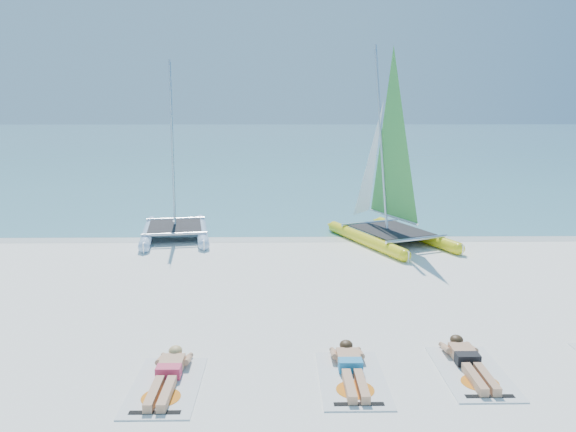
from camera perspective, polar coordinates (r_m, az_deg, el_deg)
name	(u,v)px	position (r m, az deg, el deg)	size (l,w,h in m)	color
ground	(308,294)	(12.50, 2.00, -7.92)	(140.00, 140.00, 0.00)	white
sea	(284,138)	(74.91, -0.36, 7.94)	(140.00, 115.00, 0.01)	#69A1AF
wet_sand_strip	(299,237)	(17.78, 1.14, -2.14)	(140.00, 1.40, 0.01)	beige
catamaran_blue	(173,183)	(17.96, -11.57, 3.30)	(2.66, 4.46, 5.72)	silver
catamaran_yellow	(385,178)	(17.41, 9.78, 3.85)	(3.71, 4.96, 6.12)	#FFF71A
towel_a	(166,386)	(8.83, -12.30, -16.53)	(1.00, 1.85, 0.02)	silver
sunbather_a	(168,373)	(8.95, -12.08, -15.34)	(0.37, 1.73, 0.26)	tan
towel_b	(352,379)	(8.89, 6.53, -16.13)	(1.00, 1.85, 0.02)	silver
sunbather_b	(351,367)	(9.01, 6.39, -14.96)	(0.37, 1.73, 0.26)	tan
towel_c	(472,372)	(9.47, 18.19, -14.86)	(1.00, 1.85, 0.02)	silver
sunbather_c	(468,360)	(9.59, 17.85, -13.79)	(0.37, 1.73, 0.26)	tan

